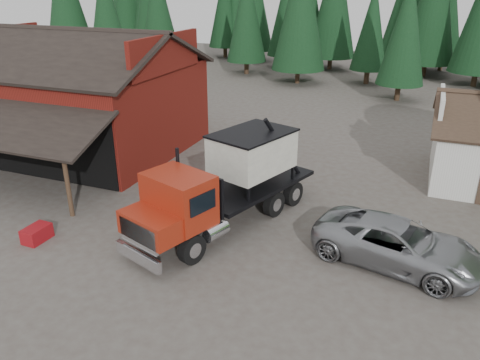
% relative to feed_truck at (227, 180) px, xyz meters
% --- Properties ---
extents(ground, '(120.00, 120.00, 0.00)m').
position_rel_feed_truck_xyz_m(ground, '(-1.06, -4.02, -1.99)').
color(ground, '#49403A').
rests_on(ground, ground).
extents(red_barn, '(12.80, 13.63, 7.18)m').
position_rel_feed_truck_xyz_m(red_barn, '(-12.06, 5.88, 0.70)').
color(red_barn, maroon).
rests_on(red_barn, ground).
extents(conifer_backdrop, '(76.00, 16.00, 16.00)m').
position_rel_feed_truck_xyz_m(conifer_backdrop, '(-1.06, 37.98, -1.99)').
color(conifer_backdrop, black).
rests_on(conifer_backdrop, ground).
extents(near_pine_a, '(4.40, 4.40, 11.40)m').
position_rel_feed_truck_xyz_m(near_pine_a, '(-23.06, 23.98, 4.40)').
color(near_pine_a, '#382619').
rests_on(near_pine_a, ground).
extents(near_pine_b, '(3.96, 3.96, 10.40)m').
position_rel_feed_truck_xyz_m(near_pine_b, '(4.94, 25.98, 3.90)').
color(near_pine_b, '#382619').
rests_on(near_pine_b, ground).
extents(near_pine_d, '(5.28, 5.28, 13.40)m').
position_rel_feed_truck_xyz_m(near_pine_d, '(-5.06, 29.98, 5.40)').
color(near_pine_d, '#382619').
rests_on(near_pine_d, ground).
extents(feed_truck, '(5.48, 9.74, 4.26)m').
position_rel_feed_truck_xyz_m(feed_truck, '(0.00, 0.00, 0.00)').
color(feed_truck, black).
rests_on(feed_truck, ground).
extents(silver_car, '(6.45, 3.97, 1.67)m').
position_rel_feed_truck_xyz_m(silver_car, '(6.94, -0.62, -1.16)').
color(silver_car, '#97999E').
rests_on(silver_car, ground).
extents(equip_box, '(0.73, 1.12, 0.60)m').
position_rel_feed_truck_xyz_m(equip_box, '(-6.51, -4.16, -1.69)').
color(equip_box, maroon).
rests_on(equip_box, ground).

